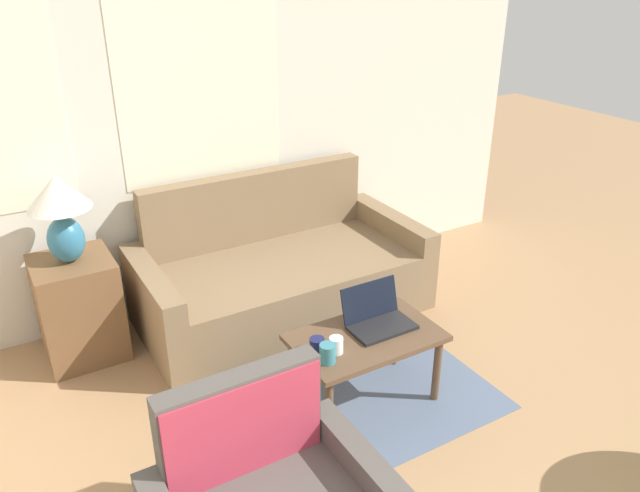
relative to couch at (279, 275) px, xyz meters
The scene contains 10 objects.
wall_back 1.47m from the couch, 152.38° to the left, with size 6.60×0.06×2.60m.
rug 0.66m from the couch, 93.96° to the right, with size 1.45×2.08×0.01m.
couch is the anchor object (origin of this frame).
side_table 1.31m from the couch, behind, with size 0.46×0.46×0.65m.
table_lamp 1.50m from the couch, behind, with size 0.36×0.36×0.53m.
coffee_table 1.14m from the couch, 92.11° to the right, with size 0.81×0.49×0.44m.
laptop 1.10m from the couch, 86.31° to the right, with size 0.36×0.27×0.22m.
cup_navy 1.19m from the couch, 106.97° to the right, with size 0.08×0.08×0.07m.
cup_yellow 1.23m from the couch, 102.61° to the right, with size 0.07×0.07×0.09m.
cup_white 1.30m from the couch, 105.67° to the right, with size 0.08×0.08×0.10m.
Camera 1 is at (-0.78, 0.02, 2.32)m, focal length 35.00 mm.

